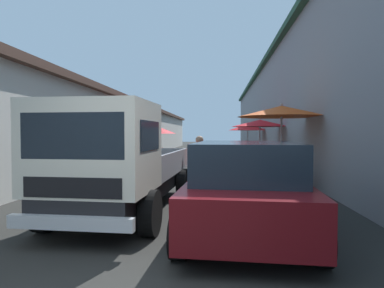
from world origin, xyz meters
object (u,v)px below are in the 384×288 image
Objects in this scene: hatchback_car at (246,186)px; vendor_by_crates at (155,146)px; fruit_stall_near_right at (260,131)px; delivery_truck at (112,164)px; fruit_stall_near_left at (248,131)px; parked_scooter at (272,166)px; fruit_stall_far_left at (281,124)px; vendor_in_shade at (199,161)px; fruit_stall_far_right at (152,134)px.

hatchback_car is 2.37× the size of vendor_by_crates.
fruit_stall_near_right reaches higher than delivery_truck.
fruit_stall_near_left is 9.16m from parked_scooter.
delivery_truck is 7.10m from parked_scooter.
delivery_truck is at bearing 81.04° from hatchback_car.
parked_scooter is (-3.47, -4.82, -0.53)m from vendor_by_crates.
delivery_truck is at bearing 166.26° from fruit_stall_near_left.
vendor_by_crates is (9.47, 1.08, -0.06)m from delivery_truck.
vendor_by_crates is (0.38, 4.77, -0.72)m from fruit_stall_near_right.
delivery_truck reaches higher than hatchback_car.
parked_scooter is (6.37, -1.42, -0.29)m from hatchback_car.
fruit_stall_far_left is 1.57× the size of parked_scooter.
fruit_stall_near_right is at bearing -22.15° from delivery_truck.
delivery_truck is at bearing 148.02° from parked_scooter.
fruit_stall_far_right is at bearing 20.09° from vendor_in_shade.
fruit_stall_near_left is at bearing -5.04° from hatchback_car.
fruit_stall_far_right is at bearing 18.85° from hatchback_car.
fruit_stall_far_left is at bearing 178.03° from parked_scooter.
fruit_stall_far_right is 1.59× the size of vendor_in_shade.
fruit_stall_far_left reaches higher than vendor_in_shade.
fruit_stall_near_left reaches higher than vendor_in_shade.
fruit_stall_far_right is 7.07m from parked_scooter.
hatchback_car reaches higher than parked_scooter.
hatchback_car is (-4.54, 1.36, -1.14)m from fruit_stall_far_left.
fruit_stall_near_left is 1.44× the size of parked_scooter.
fruit_stall_far_right is 1.39m from vendor_by_crates.
hatchback_car is (-15.44, 1.36, -1.00)m from fruit_stall_near_left.
fruit_stall_far_left is 4.87m from hatchback_car.
fruit_stall_near_right is at bearing -179.89° from fruit_stall_near_left.
vendor_in_shade is (-7.71, -2.82, -0.71)m from fruit_stall_far_right.
fruit_stall_near_right reaches higher than hatchback_car.
fruit_stall_far_right is 1.46× the size of parked_scooter.
fruit_stall_far_left is at bearing -138.05° from vendor_by_crates.
fruit_stall_far_left reaches higher than vendor_by_crates.
vendor_by_crates is 1.02× the size of parked_scooter.
fruit_stall_near_right reaches higher than parked_scooter.
vendor_by_crates is at bearing 139.65° from fruit_stall_near_left.
fruit_stall_near_left is 7.39m from vendor_by_crates.
fruit_stall_far_right is 11.69m from hatchback_car.
vendor_by_crates is at bearing 41.95° from fruit_stall_far_left.
vendor_in_shade is at bearing 15.91° from hatchback_car.
fruit_stall_near_left is at bearing -40.35° from vendor_by_crates.
hatchback_car is at bearing 171.73° from fruit_stall_near_right.
fruit_stall_far_left reaches higher than fruit_stall_far_right.
fruit_stall_far_right is 10.78m from delivery_truck.
vendor_in_shade is (-12.11, 2.31, -0.87)m from fruit_stall_near_left.
fruit_stall_near_left reaches higher than parked_scooter.
fruit_stall_near_left is 0.99× the size of fruit_stall_far_right.
vendor_in_shade is at bearing -24.94° from delivery_truck.
vendor_by_crates is at bearing -162.91° from fruit_stall_far_right.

